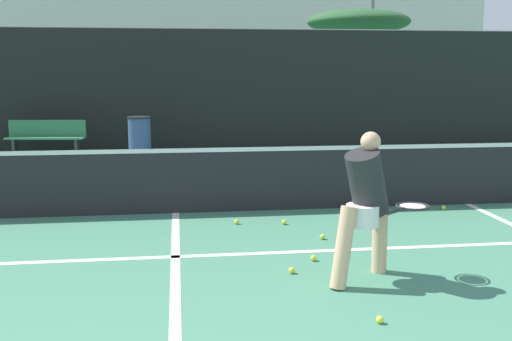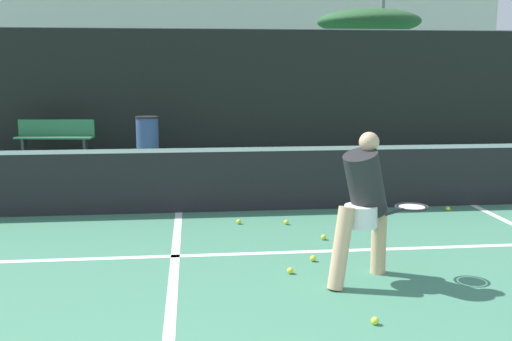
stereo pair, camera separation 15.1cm
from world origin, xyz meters
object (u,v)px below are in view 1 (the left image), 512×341
Objects in this scene: player_practicing at (366,201)px; parked_car at (109,116)px; trash_bin at (140,136)px; courtside_bench at (46,136)px.

parked_car is at bearing 68.33° from player_practicing.
trash_bin is (-2.74, 9.08, -0.31)m from player_practicing.
player_practicing reaches higher than trash_bin.
trash_bin is 5.12m from parked_car.
player_practicing is at bearing -54.22° from courtside_bench.
trash_bin reaches higher than courtside_bench.
player_practicing is at bearing -73.23° from trash_bin.
player_practicing reaches higher than courtside_bench.
courtside_bench is 0.41× the size of parked_car.
player_practicing is 1.56× the size of trash_bin.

